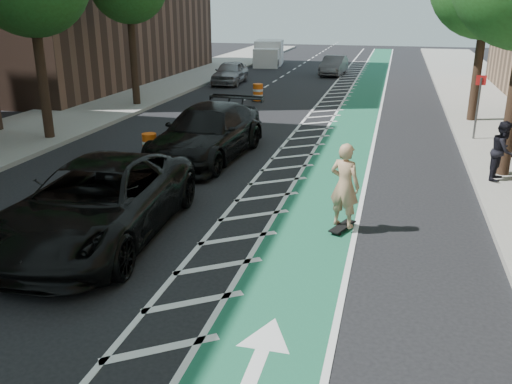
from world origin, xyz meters
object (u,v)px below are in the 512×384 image
(suv_near, at_px, (98,202))
(barrel_a, at_px, (150,146))
(suv_far, at_px, (208,133))
(skateboarder, at_px, (345,185))

(suv_near, distance_m, barrel_a, 6.58)
(suv_near, bearing_deg, suv_far, 85.07)
(skateboarder, distance_m, suv_far, 7.13)
(skateboarder, relative_size, suv_near, 0.32)
(suv_far, bearing_deg, barrel_a, -161.78)
(barrel_a, bearing_deg, suv_far, 14.07)
(skateboarder, height_order, barrel_a, skateboarder)
(suv_near, height_order, suv_far, suv_far)
(skateboarder, bearing_deg, suv_far, -23.38)
(suv_near, relative_size, suv_far, 1.03)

